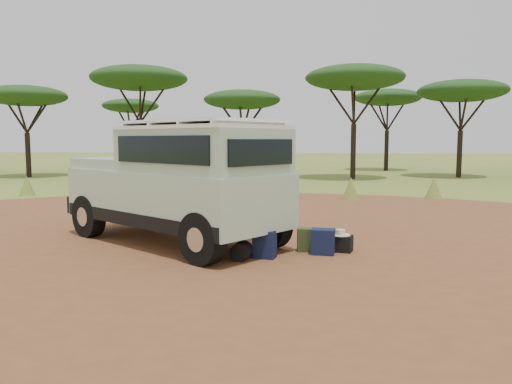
# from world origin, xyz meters

# --- Properties ---
(ground) EXTENTS (140.00, 140.00, 0.00)m
(ground) POSITION_xyz_m (0.00, 0.00, 0.00)
(ground) COLOR #5A7228
(ground) RESTS_ON ground
(dirt_clearing) EXTENTS (23.00, 23.00, 0.01)m
(dirt_clearing) POSITION_xyz_m (0.00, 0.00, 0.00)
(dirt_clearing) COLOR brown
(dirt_clearing) RESTS_ON ground
(grass_fringe) EXTENTS (36.60, 1.60, 0.90)m
(grass_fringe) POSITION_xyz_m (0.12, 8.67, 0.40)
(grass_fringe) COLOR #5A7228
(grass_fringe) RESTS_ON ground
(acacia_treeline) EXTENTS (46.70, 13.20, 6.26)m
(acacia_treeline) POSITION_xyz_m (0.75, 19.81, 4.87)
(acacia_treeline) COLOR black
(acacia_treeline) RESTS_ON ground
(safari_vehicle) EXTENTS (5.18, 4.58, 2.45)m
(safari_vehicle) POSITION_xyz_m (-1.16, 0.59, 1.18)
(safari_vehicle) COLOR #A0BCA0
(safari_vehicle) RESTS_ON ground
(walking_staff) EXTENTS (0.48, 0.31, 1.59)m
(walking_staff) POSITION_xyz_m (-1.85, 1.51, 0.80)
(walking_staff) COLOR brown
(walking_staff) RESTS_ON ground
(backpack_black) EXTENTS (0.36, 0.26, 0.49)m
(backpack_black) POSITION_xyz_m (-0.37, -0.01, 0.24)
(backpack_black) COLOR black
(backpack_black) RESTS_ON ground
(backpack_navy) EXTENTS (0.43, 0.34, 0.50)m
(backpack_navy) POSITION_xyz_m (0.65, -0.51, 0.25)
(backpack_navy) COLOR #131D3E
(backpack_navy) RESTS_ON ground
(backpack_olive) EXTENTS (0.33, 0.25, 0.44)m
(backpack_olive) POSITION_xyz_m (1.38, 0.09, 0.22)
(backpack_olive) COLOR #31401D
(backpack_olive) RESTS_ON ground
(duffel_navy) EXTENTS (0.46, 0.37, 0.47)m
(duffel_navy) POSITION_xyz_m (1.69, -0.12, 0.24)
(duffel_navy) COLOR #131D3E
(duffel_navy) RESTS_ON ground
(hard_case) EXTENTS (0.51, 0.42, 0.31)m
(hard_case) POSITION_xyz_m (2.03, 0.14, 0.16)
(hard_case) COLOR black
(hard_case) RESTS_ON ground
(stuff_sack) EXTENTS (0.37, 0.37, 0.33)m
(stuff_sack) POSITION_xyz_m (0.26, -0.71, 0.16)
(stuff_sack) COLOR black
(stuff_sack) RESTS_ON ground
(safari_hat) EXTENTS (0.37, 0.37, 0.11)m
(safari_hat) POSITION_xyz_m (2.03, 0.14, 0.35)
(safari_hat) COLOR beige
(safari_hat) RESTS_ON hard_case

